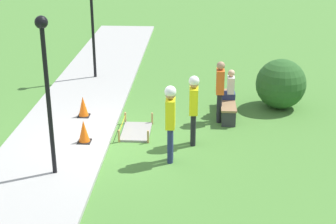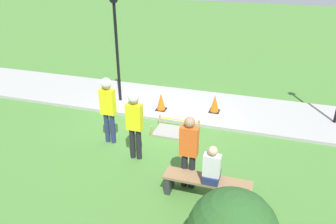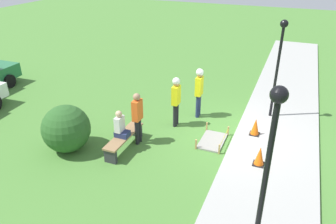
% 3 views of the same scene
% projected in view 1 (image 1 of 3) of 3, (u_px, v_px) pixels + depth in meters
% --- Properties ---
extents(ground_plane, '(60.00, 60.00, 0.00)m').
position_uv_depth(ground_plane, '(110.00, 144.00, 13.61)').
color(ground_plane, '#477A33').
extents(sidewalk, '(28.00, 2.74, 0.10)m').
position_uv_depth(sidewalk, '(59.00, 141.00, 13.66)').
color(sidewalk, '#9E9E99').
rests_on(sidewalk, ground_plane).
extents(wet_concrete_patch, '(1.32, 0.83, 0.35)m').
position_uv_depth(wet_concrete_patch, '(136.00, 131.00, 14.25)').
color(wet_concrete_patch, gray).
rests_on(wet_concrete_patch, ground_plane).
extents(traffic_cone_near_patch, '(0.34, 0.34, 0.61)m').
position_uv_depth(traffic_cone_near_patch, '(83.00, 107.00, 15.03)').
color(traffic_cone_near_patch, black).
rests_on(traffic_cone_near_patch, sidewalk).
extents(traffic_cone_far_patch, '(0.34, 0.34, 0.60)m').
position_uv_depth(traffic_cone_far_patch, '(84.00, 131.00, 13.37)').
color(traffic_cone_far_patch, black).
rests_on(traffic_cone_far_patch, sidewalk).
extents(park_bench, '(1.93, 0.44, 0.51)m').
position_uv_depth(park_bench, '(227.00, 104.00, 15.36)').
color(park_bench, '#2D2D33').
rests_on(park_bench, ground_plane).
extents(person_seated_on_bench, '(0.36, 0.44, 0.89)m').
position_uv_depth(person_seated_on_bench, '(230.00, 87.00, 15.25)').
color(person_seated_on_bench, navy).
rests_on(person_seated_on_bench, park_bench).
extents(worker_supervisor, '(0.40, 0.28, 1.96)m').
position_uv_depth(worker_supervisor, '(170.00, 116.00, 12.24)').
color(worker_supervisor, navy).
rests_on(worker_supervisor, ground_plane).
extents(worker_assistant, '(0.40, 0.27, 1.89)m').
position_uv_depth(worker_assistant, '(194.00, 104.00, 13.17)').
color(worker_assistant, black).
rests_on(worker_assistant, ground_plane).
extents(bystander_in_orange_shirt, '(0.40, 0.24, 1.81)m').
position_uv_depth(bystander_in_orange_shirt, '(220.00, 88.00, 14.66)').
color(bystander_in_orange_shirt, black).
rests_on(bystander_in_orange_shirt, ground_plane).
extents(lamppost_near, '(0.28, 0.28, 3.65)m').
position_uv_depth(lamppost_near, '(46.00, 73.00, 11.04)').
color(lamppost_near, black).
rests_on(lamppost_near, sidewalk).
extents(lamppost_far, '(0.28, 0.28, 4.00)m').
position_uv_depth(lamppost_far, '(91.00, 4.00, 17.70)').
color(lamppost_far, black).
rests_on(lamppost_far, sidewalk).
extents(shrub_rounded_near, '(1.54, 1.54, 1.54)m').
position_uv_depth(shrub_rounded_near, '(281.00, 84.00, 15.80)').
color(shrub_rounded_near, '#285623').
rests_on(shrub_rounded_near, ground_plane).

